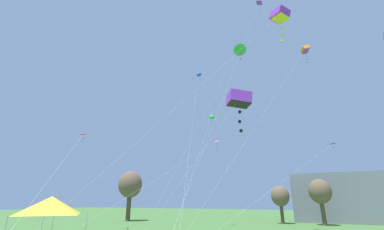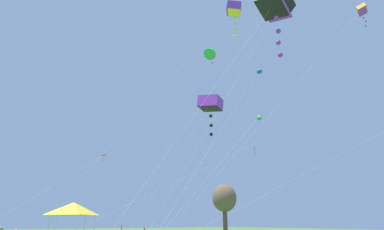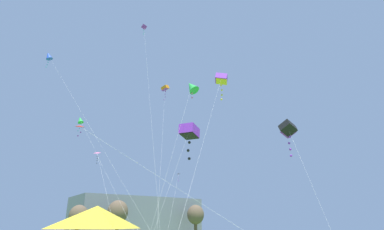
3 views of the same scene
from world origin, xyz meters
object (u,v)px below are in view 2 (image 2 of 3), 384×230
at_px(kite_blue_diamond_5, 259,70).
at_px(kite_green_diamond_9, 259,117).
at_px(festival_tent, 73,209).
at_px(kite_purple_box_6, 234,10).
at_px(kite_black_delta_0, 384,131).
at_px(kite_black_box_1, 275,5).
at_px(kite_red_delta_2, 100,157).
at_px(kite_pink_delta_3, 249,147).
at_px(kite_orange_box_4, 362,10).
at_px(kite_purple_box_10, 210,104).
at_px(kite_green_diamond_8, 211,51).

distance_m(kite_blue_diamond_5, kite_green_diamond_9, 10.94).
xyz_separation_m(festival_tent, kite_purple_box_6, (12.80, 6.28, 13.09)).
bearing_deg(kite_green_diamond_9, kite_black_delta_0, -0.19).
height_order(kite_black_delta_0, kite_black_box_1, kite_black_box_1).
relative_size(kite_red_delta_2, kite_blue_diamond_5, 0.46).
bearing_deg(kite_green_diamond_9, kite_red_delta_2, -101.23).
bearing_deg(kite_black_delta_0, kite_red_delta_2, -133.75).
height_order(kite_black_box_1, kite_pink_delta_3, kite_black_box_1).
bearing_deg(kite_red_delta_2, kite_green_diamond_9, 78.77).
bearing_deg(kite_orange_box_4, kite_pink_delta_3, -150.06).
bearing_deg(kite_green_diamond_9, kite_orange_box_4, 13.31).
bearing_deg(kite_blue_diamond_5, kite_green_diamond_9, -51.15).
height_order(festival_tent, kite_purple_box_10, kite_purple_box_10).
xyz_separation_m(festival_tent, kite_green_diamond_8, (9.56, 6.70, 11.56)).
distance_m(festival_tent, kite_orange_box_4, 31.81).
bearing_deg(kite_purple_box_10, kite_blue_diamond_5, 121.77).
height_order(kite_pink_delta_3, kite_blue_diamond_5, kite_blue_diamond_5).
distance_m(kite_black_box_1, kite_blue_diamond_5, 29.87).
bearing_deg(kite_green_diamond_9, kite_purple_box_6, -50.85).
xyz_separation_m(kite_black_delta_0, kite_black_box_1, (3.01, -14.96, 2.76)).
bearing_deg(kite_pink_delta_3, kite_black_delta_0, 15.89).
height_order(kite_blue_diamond_5, kite_purple_box_6, kite_blue_diamond_5).
xyz_separation_m(kite_black_box_1, kite_green_diamond_8, (-8.93, 3.20, 3.30)).
relative_size(festival_tent, kite_red_delta_2, 0.35).
height_order(kite_black_box_1, kite_orange_box_4, kite_orange_box_4).
relative_size(kite_blue_diamond_5, kite_purple_box_10, 2.13).
xyz_separation_m(festival_tent, kite_pink_delta_3, (4.19, 15.25, 6.10)).
bearing_deg(kite_purple_box_6, kite_pink_delta_3, 133.85).
height_order(festival_tent, kite_purple_box_6, kite_purple_box_6).
xyz_separation_m(festival_tent, kite_red_delta_2, (-0.46, 1.82, 4.38)).
bearing_deg(festival_tent, kite_green_diamond_9, 81.24).
distance_m(kite_pink_delta_3, kite_green_diamond_8, 11.48).
xyz_separation_m(kite_red_delta_2, kite_blue_diamond_5, (-0.47, 21.38, 15.16)).
bearing_deg(kite_pink_delta_3, festival_tent, -105.36).
xyz_separation_m(kite_pink_delta_3, kite_blue_diamond_5, (-5.12, 7.95, 13.45)).
relative_size(kite_blue_diamond_5, kite_purple_box_6, 1.38).
height_order(kite_black_delta_0, kite_pink_delta_3, kite_pink_delta_3).
relative_size(kite_black_delta_0, kite_red_delta_2, 1.42).
bearing_deg(kite_black_delta_0, kite_green_diamond_9, 179.81).
bearing_deg(kite_black_delta_0, kite_purple_box_6, -102.40).
bearing_deg(kite_green_diamond_8, kite_green_diamond_9, 119.58).
height_order(kite_red_delta_2, kite_orange_box_4, kite_orange_box_4).
xyz_separation_m(kite_red_delta_2, kite_orange_box_4, (15.17, 19.49, 14.08)).
bearing_deg(kite_purple_box_10, kite_green_diamond_8, 6.45).
relative_size(kite_orange_box_4, kite_green_diamond_8, 1.42).
distance_m(kite_black_delta_0, kite_black_box_1, 15.51).
height_order(kite_black_delta_0, kite_blue_diamond_5, kite_blue_diamond_5).
xyz_separation_m(festival_tent, kite_black_delta_0, (15.48, 18.46, 5.50)).
height_order(kite_pink_delta_3, kite_green_diamond_8, kite_green_diamond_8).
distance_m(festival_tent, kite_black_box_1, 20.54).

